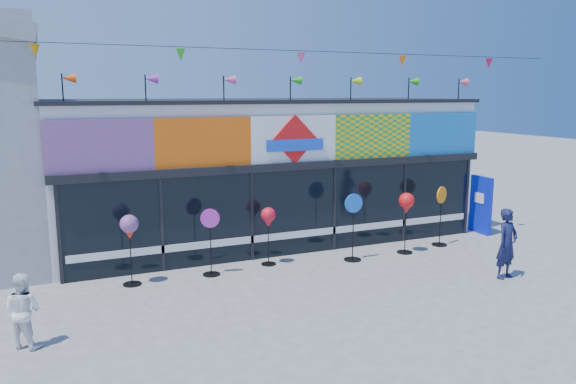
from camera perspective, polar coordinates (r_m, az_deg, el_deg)
ground at (r=12.31m, az=7.29°, el=-10.40°), size 80.00×80.00×0.00m
kite_shop at (r=17.04m, az=-2.91°, el=2.49°), size 16.00×5.70×5.31m
blue_sign at (r=18.26m, az=18.99°, el=-1.23°), size 0.18×0.89×1.77m
spinner_0 at (r=12.98m, az=-15.81°, el=-3.64°), size 0.41×0.41×1.62m
spinner_1 at (r=13.40m, az=-7.87°, el=-4.88°), size 0.44×0.41×1.61m
spinner_2 at (r=14.01m, az=-2.02°, el=-2.75°), size 0.37×0.37×1.48m
spinner_3 at (r=14.51m, az=6.64°, el=-3.39°), size 0.49×0.45×1.75m
spinner_4 at (r=15.33m, az=11.94°, el=-1.30°), size 0.42×0.42×1.66m
spinner_5 at (r=16.42m, az=15.25°, el=-2.21°), size 0.46×0.43×1.70m
adult_man at (r=14.04m, az=21.35°, el=-4.91°), size 0.67×0.50×1.65m
child at (r=10.68m, az=-25.33°, el=-10.81°), size 0.73×0.68×1.31m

